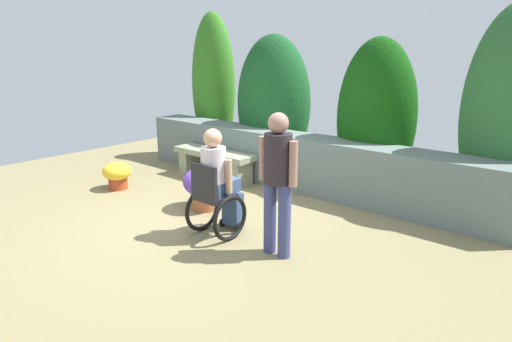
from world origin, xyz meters
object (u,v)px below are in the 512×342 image
person_standing_companion (278,176)px  flower_pot_terracotta_by_wall (205,185)px  person_in_wheelchair (217,186)px  stone_bench (214,160)px  flower_pot_purple_near (117,174)px

person_standing_companion → flower_pot_terracotta_by_wall: 1.86m
person_in_wheelchair → stone_bench: bearing=138.5°
person_in_wheelchair → flower_pot_purple_near: bearing=176.3°
flower_pot_terracotta_by_wall → flower_pot_purple_near: bearing=-170.7°
flower_pot_terracotta_by_wall → stone_bench: bearing=130.5°
flower_pot_purple_near → stone_bench: bearing=60.4°
stone_bench → person_in_wheelchair: 2.45m
stone_bench → flower_pot_terracotta_by_wall: flower_pot_terracotta_by_wall is taller
stone_bench → person_in_wheelchair: bearing=-40.1°
person_in_wheelchair → person_standing_companion: 0.94m
person_standing_companion → flower_pot_purple_near: 3.53m
stone_bench → person_standing_companion: bearing=-28.4°
stone_bench → person_in_wheelchair: (1.76, -1.67, 0.28)m
person_standing_companion → flower_pot_terracotta_by_wall: bearing=148.3°
person_in_wheelchair → flower_pot_terracotta_by_wall: (-0.80, 0.54, -0.28)m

